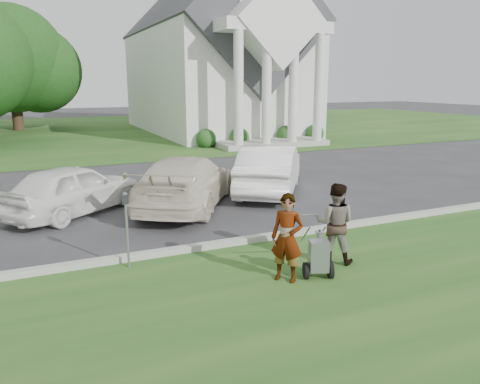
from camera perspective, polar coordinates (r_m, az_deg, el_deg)
ground at (r=9.61m, az=-2.81°, el=-8.04°), size 120.00×120.00×0.00m
grass_strip at (r=7.16m, az=6.32°, el=-15.96°), size 80.00×7.00×0.01m
church_lawn at (r=35.67m, az=-18.93°, el=6.97°), size 80.00×30.00×0.01m
curb at (r=10.07m, az=-3.97°, el=-6.59°), size 80.00×0.18×0.15m
church at (r=33.85m, az=-2.99°, el=17.42°), size 9.19×19.00×24.10m
tree_back at (r=38.37m, az=-26.06°, el=13.83°), size 9.61×7.60×8.89m
striping_cart at (r=8.64m, az=9.55°, el=-7.77°), size 0.76×1.12×0.97m
person_left at (r=8.32m, az=5.75°, el=-5.68°), size 0.67×0.69×1.59m
person_right at (r=9.32m, az=11.50°, el=-3.82°), size 0.98×0.96×1.59m
parking_meter_near at (r=9.07m, az=-13.67°, el=-3.48°), size 0.11×0.10×1.48m
car_b at (r=13.33m, az=-19.63°, el=0.35°), size 4.19×3.74×1.37m
car_c at (r=13.37m, az=-6.56°, el=1.28°), size 4.47×5.35×1.46m
car_d at (r=15.05m, az=3.66°, el=2.86°), size 4.01×4.81×1.55m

